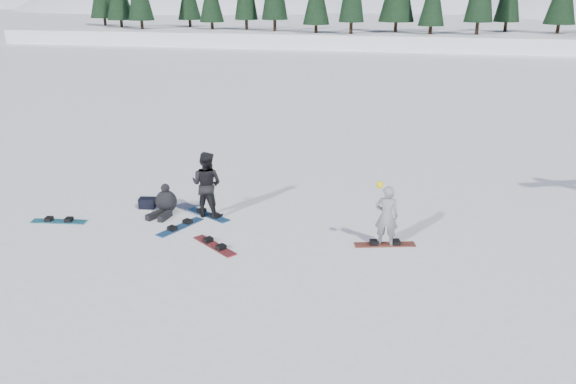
% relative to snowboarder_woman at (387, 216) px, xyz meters
% --- Properties ---
extents(ground, '(420.00, 420.00, 0.00)m').
position_rel_snowboarder_woman_xyz_m(ground, '(-2.74, -1.38, -0.79)').
color(ground, white).
rests_on(ground, ground).
extents(alpine_backdrop, '(412.50, 227.00, 53.20)m').
position_rel_snowboarder_woman_xyz_m(alpine_backdrop, '(-14.46, 187.79, -14.77)').
color(alpine_backdrop, white).
rests_on(alpine_backdrop, ground).
extents(snowboarder_woman, '(0.58, 0.40, 1.70)m').
position_rel_snowboarder_woman_xyz_m(snowboarder_woman, '(0.00, 0.00, 0.00)').
color(snowboarder_woman, gray).
rests_on(snowboarder_woman, ground).
extents(snowboarder_man, '(0.99, 0.82, 1.85)m').
position_rel_snowboarder_woman_xyz_m(snowboarder_man, '(-4.95, 0.85, 0.13)').
color(snowboarder_man, black).
rests_on(snowboarder_man, ground).
extents(seated_rider, '(0.71, 1.07, 0.86)m').
position_rel_snowboarder_woman_xyz_m(seated_rider, '(-6.17, 0.75, -0.46)').
color(seated_rider, black).
rests_on(seated_rider, ground).
extents(gear_bag, '(0.50, 0.39, 0.30)m').
position_rel_snowboarder_woman_xyz_m(gear_bag, '(-6.87, 1.00, -0.64)').
color(gear_bag, black).
rests_on(gear_bag, ground).
extents(snowboard_woman, '(1.52, 0.67, 0.03)m').
position_rel_snowboarder_woman_xyz_m(snowboard_woman, '(0.00, 0.00, -0.78)').
color(snowboard_woman, '#963720').
rests_on(snowboard_woman, ground).
extents(snowboard_man, '(1.46, 0.95, 0.03)m').
position_rel_snowboarder_woman_xyz_m(snowboard_man, '(-4.95, 0.85, -0.78)').
color(snowboard_man, '#184D84').
rests_on(snowboard_man, ground).
extents(snowboard_loose_a, '(0.83, 1.49, 0.03)m').
position_rel_snowboarder_woman_xyz_m(snowboard_loose_a, '(-5.38, -0.12, -0.78)').
color(snowboard_loose_a, '#1B5398').
rests_on(snowboard_loose_a, ground).
extents(snowboard_loose_b, '(1.38, 1.10, 0.03)m').
position_rel_snowboarder_woman_xyz_m(snowboard_loose_b, '(-4.08, -1.01, -0.78)').
color(snowboard_loose_b, maroon).
rests_on(snowboard_loose_b, ground).
extents(snowboard_loose_c, '(1.53, 0.51, 0.03)m').
position_rel_snowboarder_woman_xyz_m(snowboard_loose_c, '(-8.74, -0.51, -0.78)').
color(snowboard_loose_c, teal).
rests_on(snowboard_loose_c, ground).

